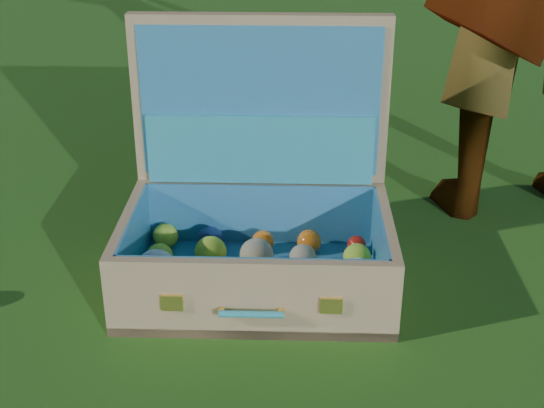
{
  "coord_description": "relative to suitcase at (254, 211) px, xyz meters",
  "views": [
    {
      "loc": [
        0.56,
        -1.0,
        0.82
      ],
      "look_at": [
        -0.04,
        0.24,
        0.16
      ],
      "focal_mm": 50.0,
      "sensor_mm": 36.0,
      "label": 1
    }
  ],
  "objects": [
    {
      "name": "ground",
      "position": [
        0.07,
        -0.22,
        -0.14
      ],
      "size": [
        60.0,
        60.0,
        0.0
      ],
      "primitive_type": "plane",
      "color": "#215114",
      "rests_on": "ground"
    },
    {
      "name": "suitcase",
      "position": [
        0.0,
        0.0,
        0.0
      ],
      "size": [
        0.64,
        0.57,
        0.51
      ],
      "rotation": [
        0.0,
        0.0,
        0.41
      ],
      "color": "tan",
      "rests_on": "ground"
    }
  ]
}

